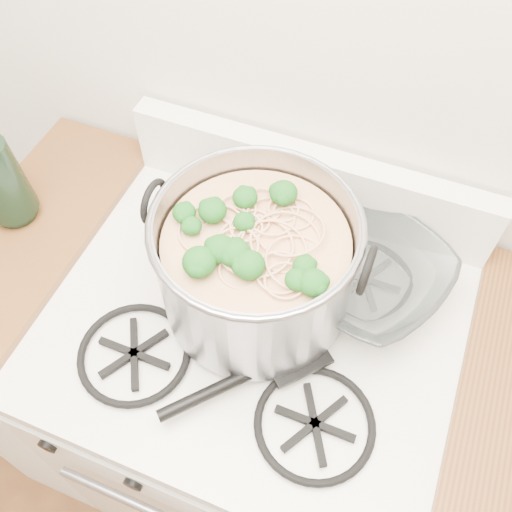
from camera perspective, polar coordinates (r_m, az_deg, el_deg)
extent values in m
plane|color=silver|center=(0.97, 7.83, 23.87)|extent=(3.60, 0.00, 3.60)
cube|color=white|center=(1.53, -0.16, -15.24)|extent=(0.76, 0.65, 0.81)
cube|color=white|center=(1.10, -0.22, -6.86)|extent=(0.76, 0.65, 0.04)
cube|color=black|center=(1.07, -0.22, -6.05)|extent=(0.60, 0.56, 0.02)
cylinder|color=black|center=(1.18, -19.89, -17.06)|extent=(0.04, 0.03, 0.04)
cylinder|color=black|center=(1.12, -11.96, -21.01)|extent=(0.04, 0.03, 0.04)
cube|color=silver|center=(1.64, -16.89, -7.97)|extent=(0.25, 0.65, 0.88)
cube|color=#552F14|center=(1.27, -21.85, 1.59)|extent=(0.25, 0.65, 0.04)
cylinder|color=gray|center=(0.98, 0.00, -0.75)|extent=(0.34, 0.34, 0.22)
torus|color=gray|center=(0.89, 0.00, 3.16)|extent=(0.35, 0.35, 0.01)
torus|color=black|center=(0.97, -10.15, 5.35)|extent=(0.01, 0.08, 0.08)
torus|color=black|center=(0.89, 11.03, -1.41)|extent=(0.01, 0.08, 0.08)
cylinder|color=tan|center=(1.00, 0.00, -1.49)|extent=(0.31, 0.31, 0.18)
sphere|color=#165215|center=(0.91, 0.00, 2.24)|extent=(0.04, 0.04, 0.04)
sphere|color=#165215|center=(0.91, 0.00, 2.24)|extent=(0.04, 0.04, 0.04)
sphere|color=#165215|center=(0.91, 0.00, 2.24)|extent=(0.04, 0.04, 0.04)
sphere|color=#165215|center=(0.91, 0.00, 2.24)|extent=(0.04, 0.04, 0.04)
sphere|color=#165215|center=(0.91, 0.00, 2.24)|extent=(0.04, 0.04, 0.04)
sphere|color=#165215|center=(0.91, 0.00, 2.24)|extent=(0.04, 0.04, 0.04)
sphere|color=#165215|center=(0.91, 0.00, 2.24)|extent=(0.04, 0.04, 0.04)
sphere|color=#165215|center=(0.91, 0.00, 2.24)|extent=(0.04, 0.04, 0.04)
sphere|color=#165215|center=(0.91, 0.00, 2.24)|extent=(0.04, 0.04, 0.04)
sphere|color=#165215|center=(0.91, 0.00, 2.24)|extent=(0.04, 0.04, 0.04)
sphere|color=#165215|center=(0.91, 0.00, 2.24)|extent=(0.04, 0.04, 0.04)
sphere|color=#165215|center=(0.91, 0.00, 2.24)|extent=(0.04, 0.04, 0.04)
sphere|color=#165215|center=(0.91, 0.00, 2.24)|extent=(0.04, 0.04, 0.04)
imported|color=white|center=(1.10, 10.73, -2.19)|extent=(0.15, 0.15, 0.03)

